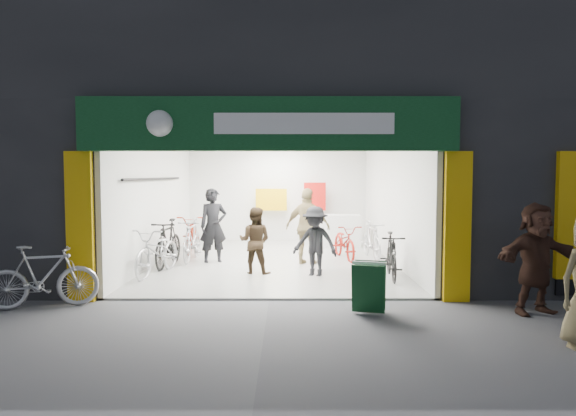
{
  "coord_description": "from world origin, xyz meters",
  "views": [
    {
      "loc": [
        0.33,
        -8.84,
        2.2
      ],
      "look_at": [
        0.33,
        1.5,
        1.53
      ],
      "focal_mm": 32.0,
      "sensor_mm": 36.0,
      "label": 1
    }
  ],
  "objects_px": {
    "bike_left_front": "(158,252)",
    "bike_right_front": "(391,256)",
    "parked_bike": "(43,277)",
    "sandwich_board": "(369,286)"
  },
  "relations": [
    {
      "from": "parked_bike",
      "to": "sandwich_board",
      "type": "relative_size",
      "value": 2.2
    },
    {
      "from": "parked_bike",
      "to": "sandwich_board",
      "type": "bearing_deg",
      "value": -110.84
    },
    {
      "from": "bike_right_front",
      "to": "parked_bike",
      "type": "relative_size",
      "value": 0.94
    },
    {
      "from": "bike_right_front",
      "to": "parked_bike",
      "type": "distance_m",
      "value": 6.62
    },
    {
      "from": "bike_left_front",
      "to": "sandwich_board",
      "type": "relative_size",
      "value": 2.54
    },
    {
      "from": "bike_left_front",
      "to": "parked_bike",
      "type": "relative_size",
      "value": 1.15
    },
    {
      "from": "bike_left_front",
      "to": "bike_right_front",
      "type": "xyz_separation_m",
      "value": [
        5.0,
        -0.44,
        -0.04
      ]
    },
    {
      "from": "bike_left_front",
      "to": "bike_right_front",
      "type": "height_order",
      "value": "bike_left_front"
    },
    {
      "from": "bike_right_front",
      "to": "sandwich_board",
      "type": "height_order",
      "value": "bike_right_front"
    },
    {
      "from": "parked_bike",
      "to": "sandwich_board",
      "type": "xyz_separation_m",
      "value": [
        5.33,
        -0.29,
        -0.09
      ]
    }
  ]
}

